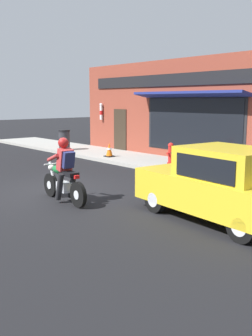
% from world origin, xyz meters
% --- Properties ---
extents(ground_plane, '(80.00, 80.00, 0.00)m').
position_xyz_m(ground_plane, '(0.00, 0.00, 0.00)').
color(ground_plane, black).
extents(sidewalk_curb, '(2.60, 22.00, 0.14)m').
position_xyz_m(sidewalk_curb, '(5.39, 3.00, 0.07)').
color(sidewalk_curb, '#9E9B93').
rests_on(sidewalk_curb, ground).
extents(storefront_building, '(1.25, 11.17, 4.20)m').
position_xyz_m(storefront_building, '(6.92, 2.16, 2.11)').
color(storefront_building, brown).
rests_on(storefront_building, ground).
extents(motorcycle_with_rider, '(0.57, 2.02, 1.62)m').
position_xyz_m(motorcycle_with_rider, '(-0.50, -1.07, 0.68)').
color(motorcycle_with_rider, black).
rests_on(motorcycle_with_rider, ground).
extents(car_hatchback, '(1.98, 3.91, 1.57)m').
position_xyz_m(car_hatchback, '(1.17, -4.56, 0.77)').
color(car_hatchback, black).
rests_on(car_hatchback, ground).
extents(fire_hydrant, '(0.36, 0.24, 0.88)m').
position_xyz_m(fire_hydrant, '(4.79, 0.21, 0.57)').
color(fire_hydrant, red).
rests_on(fire_hydrant, sidewalk_curb).
extents(traffic_cone, '(0.36, 0.36, 0.60)m').
position_xyz_m(traffic_cone, '(4.74, 3.71, 0.43)').
color(traffic_cone, black).
rests_on(traffic_cone, sidewalk_curb).
extents(trash_bin, '(0.56, 0.56, 0.98)m').
position_xyz_m(trash_bin, '(4.54, 6.96, 0.64)').
color(trash_bin, '#2D2D33').
rests_on(trash_bin, sidewalk_curb).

